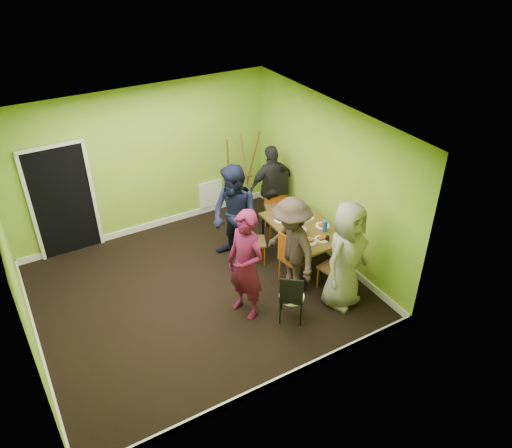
{
  "coord_description": "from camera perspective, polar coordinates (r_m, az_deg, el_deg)",
  "views": [
    {
      "loc": [
        -2.33,
        -5.92,
        5.34
      ],
      "look_at": [
        1.08,
        0.0,
        0.97
      ],
      "focal_mm": 35.0,
      "sensor_mm": 36.0,
      "label": 1
    }
  ],
  "objects": [
    {
      "name": "room_walls",
      "position": [
        7.74,
        -7.28,
        -1.95
      ],
      "size": [
        5.04,
        4.54,
        2.82
      ],
      "color": "#87A52A",
      "rests_on": "ground"
    },
    {
      "name": "cup_b",
      "position": [
        8.63,
        5.98,
        0.59
      ],
      "size": [
        0.09,
        0.09,
        0.08
      ],
      "primitive_type": "imported",
      "color": "white",
      "rests_on": "dining_table"
    },
    {
      "name": "person_front_end",
      "position": [
        7.64,
        10.23,
        -3.57
      ],
      "size": [
        1.01,
        0.8,
        1.79
      ],
      "primitive_type": "imported",
      "rotation": [
        0.0,
        0.0,
        0.3
      ],
      "color": "gray",
      "rests_on": "ground"
    },
    {
      "name": "glass_back",
      "position": [
        8.83,
        4.77,
        1.48
      ],
      "size": [
        0.06,
        0.06,
        0.08
      ],
      "primitive_type": "cylinder",
      "color": "black",
      "rests_on": "dining_table"
    },
    {
      "name": "blue_bottle",
      "position": [
        8.37,
        7.9,
        -0.24
      ],
      "size": [
        0.08,
        0.08,
        0.19
      ],
      "primitive_type": "cylinder",
      "color": "#1652AC",
      "rests_on": "dining_table"
    },
    {
      "name": "person_back_end",
      "position": [
        9.55,
        1.82,
        4.35
      ],
      "size": [
        0.98,
        0.43,
        1.65
      ],
      "primitive_type": "imported",
      "rotation": [
        0.0,
        0.0,
        3.11
      ],
      "color": "black",
      "rests_on": "ground"
    },
    {
      "name": "plate_wall_front",
      "position": [
        8.54,
        7.61,
        -0.21
      ],
      "size": [
        0.24,
        0.24,
        0.01
      ],
      "primitive_type": "cylinder",
      "color": "white",
      "rests_on": "dining_table"
    },
    {
      "name": "plate_far_front",
      "position": [
        8.2,
        7.51,
        -1.74
      ],
      "size": [
        0.23,
        0.23,
        0.01
      ],
      "primitive_type": "cylinder",
      "color": "white",
      "rests_on": "dining_table"
    },
    {
      "name": "chair_left_far",
      "position": [
        8.63,
        -0.61,
        -1.6
      ],
      "size": [
        0.48,
        0.47,
        0.87
      ],
      "rotation": [
        0.0,
        0.0,
        -1.99
      ],
      "color": "#C95F12",
      "rests_on": "ground"
    },
    {
      "name": "person_left_far",
      "position": [
        8.42,
        -2.42,
        0.86
      ],
      "size": [
        0.94,
        1.06,
        1.83
      ],
      "primitive_type": "imported",
      "rotation": [
        0.0,
        0.0,
        -1.25
      ],
      "color": "black",
      "rests_on": "ground"
    },
    {
      "name": "chair_back_end",
      "position": [
        9.45,
        2.3,
        3.95
      ],
      "size": [
        0.61,
        0.67,
        1.15
      ],
      "rotation": [
        0.0,
        0.0,
        2.84
      ],
      "color": "#C95F12",
      "rests_on": "ground"
    },
    {
      "name": "dining_table",
      "position": [
        8.53,
        5.44,
        -0.57
      ],
      "size": [
        0.9,
        1.5,
        0.75
      ],
      "color": "black",
      "rests_on": "ground"
    },
    {
      "name": "ground",
      "position": [
        8.31,
        -6.54,
        -7.67
      ],
      "size": [
        5.0,
        5.0,
        0.0
      ],
      "primitive_type": "plane",
      "color": "black",
      "rests_on": "ground"
    },
    {
      "name": "chair_front_end",
      "position": [
        8.06,
        9.21,
        -4.7
      ],
      "size": [
        0.45,
        0.45,
        0.91
      ],
      "rotation": [
        0.0,
        0.0,
        0.22
      ],
      "color": "#C95F12",
      "rests_on": "ground"
    },
    {
      "name": "glass_front",
      "position": [
        8.16,
        8.17,
        -1.63
      ],
      "size": [
        0.07,
        0.07,
        0.09
      ],
      "primitive_type": "cylinder",
      "color": "black",
      "rests_on": "dining_table"
    },
    {
      "name": "person_standing",
      "position": [
        7.33,
        -1.18,
        -4.74
      ],
      "size": [
        0.61,
        0.76,
        1.8
      ],
      "primitive_type": "imported",
      "rotation": [
        0.0,
        0.0,
        -1.25
      ],
      "color": "#560E2E",
      "rests_on": "ground"
    },
    {
      "name": "easel",
      "position": [
        9.76,
        -1.68,
        5.44
      ],
      "size": [
        0.72,
        0.68,
        1.8
      ],
      "color": "brown",
      "rests_on": "ground"
    },
    {
      "name": "cup_a",
      "position": [
        8.28,
        5.36,
        -0.81
      ],
      "size": [
        0.13,
        0.13,
        0.11
      ],
      "primitive_type": "imported",
      "color": "white",
      "rests_on": "dining_table"
    },
    {
      "name": "chair_left_near",
      "position": [
        8.13,
        4.03,
        -3.66
      ],
      "size": [
        0.47,
        0.47,
        0.97
      ],
      "rotation": [
        0.0,
        0.0,
        -1.38
      ],
      "color": "#C95F12",
      "rests_on": "ground"
    },
    {
      "name": "person_left_near",
      "position": [
        7.8,
        3.99,
        -2.63
      ],
      "size": [
        0.67,
        1.12,
        1.7
      ],
      "primitive_type": "imported",
      "rotation": [
        0.0,
        0.0,
        -1.54
      ],
      "color": "#322721",
      "rests_on": "ground"
    },
    {
      "name": "plate_near_right",
      "position": [
        8.11,
        6.13,
        -2.02
      ],
      "size": [
        0.24,
        0.24,
        0.01
      ],
      "primitive_type": "cylinder",
      "color": "white",
      "rests_on": "dining_table"
    },
    {
      "name": "thermos",
      "position": [
        8.4,
        5.27,
        0.22
      ],
      "size": [
        0.06,
        0.06,
        0.22
      ],
      "primitive_type": "cylinder",
      "color": "white",
      "rests_on": "dining_table"
    },
    {
      "name": "plate_near_left",
      "position": [
        8.63,
        2.84,
        0.46
      ],
      "size": [
        0.23,
        0.23,
        0.01
      ],
      "primitive_type": "cylinder",
      "color": "white",
      "rests_on": "dining_table"
    },
    {
      "name": "plate_far_back",
      "position": [
        8.84,
        3.56,
        1.29
      ],
      "size": [
        0.22,
        0.22,
        0.01
      ],
      "primitive_type": "cylinder",
      "color": "white",
      "rests_on": "dining_table"
    },
    {
      "name": "orange_bottle",
      "position": [
        8.56,
        4.97,
        0.31
      ],
      "size": [
        0.04,
        0.04,
        0.07
      ],
      "primitive_type": "cylinder",
      "color": "#C95F12",
      "rests_on": "dining_table"
    },
    {
      "name": "chair_bentwood",
      "position": [
        7.45,
        4.09,
        -8.2
      ],
      "size": [
        0.48,
        0.48,
        0.88
      ],
      "rotation": [
        0.0,
        0.0,
        -0.66
      ],
      "color": "black",
      "rests_on": "ground"
    },
    {
      "name": "glass_mid",
      "position": [
        8.57,
        3.21,
        0.48
      ],
      "size": [
        0.06,
        0.06,
        0.09
      ],
      "primitive_type": "cylinder",
      "color": "black",
      "rests_on": "dining_table"
    },
    {
      "name": "plate_wall_back",
      "position": [
        8.72,
        5.84,
        0.71
      ],
      "size": [
        0.25,
        0.25,
        0.01
      ],
      "primitive_type": "cylinder",
      "color": "white",
      "rests_on": "dining_table"
    }
  ]
}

